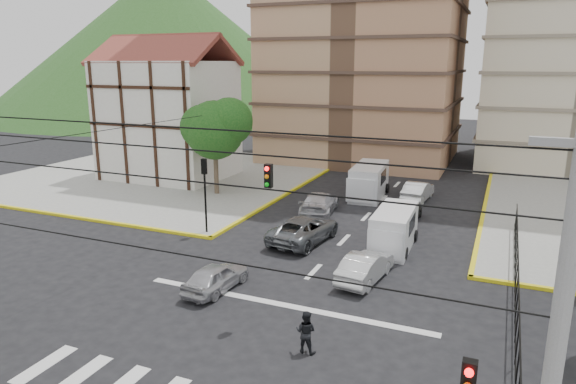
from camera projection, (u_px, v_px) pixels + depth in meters
The scene contains 18 objects.
ground at pixel (270, 317), 20.52m from camera, with size 160.00×160.00×0.00m, color black.
sidewalk_nw at pixel (163, 175), 45.95m from camera, with size 26.00×26.00×0.15m, color gray.
stop_line at pixel (282, 304), 21.59m from camera, with size 13.00×0.40×0.01m, color silver.
tudor_building at pixel (169, 118), 44.30m from camera, with size 10.80×8.05×12.23m.
distant_hill at pixel (167, 41), 100.43m from camera, with size 70.00×70.00×28.00m, color #26521B.
park_fence at pixel (514, 310), 21.10m from camera, with size 0.10×22.50×1.66m, color black, non-canonical shape.
tree_tudor at pixel (216, 127), 38.05m from camera, with size 5.39×4.40×7.43m.
traffic_light_nw at pixel (205, 183), 29.68m from camera, with size 0.28×0.22×4.40m.
traffic_light_hanging at pixel (243, 185), 17.26m from camera, with size 18.00×9.12×0.92m.
van_right_lane at pixel (393, 231), 27.78m from camera, with size 2.04×4.85×2.17m.
van_left_lane at pixel (368, 182), 38.38m from camera, with size 2.49×5.55×2.44m.
car_silver_front_left at pixel (216, 277), 22.84m from camera, with size 1.48×3.67×1.25m, color #B3B3B8.
car_white_front_right at pixel (365, 267), 23.86m from camera, with size 1.43×4.10×1.35m, color silver.
car_grey_mid_left at pixel (304, 229), 29.02m from camera, with size 2.44×5.30×1.47m, color slate.
car_silver_rear_left at pixel (319, 203), 34.48m from camera, with size 2.03×4.99×1.45m, color #BBBBC0.
car_darkgrey_mid_right at pixel (405, 211), 32.61m from camera, with size 1.67×4.16×1.42m, color #27272A.
car_white_rear_right at pixel (418, 191), 37.76m from camera, with size 1.51×4.33×1.43m, color white.
pedestrian_crosswalk at pixel (306, 332), 17.90m from camera, with size 0.76×0.59×1.56m, color black.
Camera 1 is at (8.01, -16.87, 9.91)m, focal length 32.00 mm.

